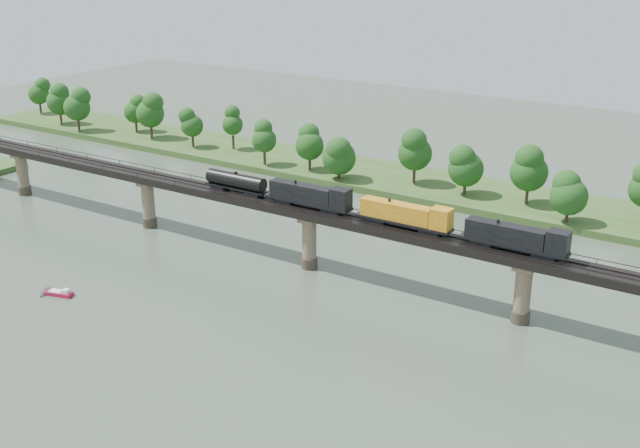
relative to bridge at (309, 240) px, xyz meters
The scene contains 7 objects.
ground 30.49m from the bridge, 90.00° to the right, with size 400.00×400.00×0.00m, color #3A4939.
far_bank 55.20m from the bridge, 90.00° to the left, with size 300.00×24.00×1.60m, color #305020.
bridge is the anchor object (origin of this frame).
bridge_superstructure 6.33m from the bridge, 90.00° to the left, with size 220.00×4.90×0.75m.
far_treeline 51.30m from the bridge, 99.23° to the left, with size 289.06×17.54×13.60m.
freight_train 15.13m from the bridge, ahead, with size 69.75×2.72×4.80m.
motorboat 44.15m from the bridge, 131.39° to the right, with size 4.90×2.84×1.30m.
Camera 1 is at (74.95, -82.73, 58.49)m, focal length 45.00 mm.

